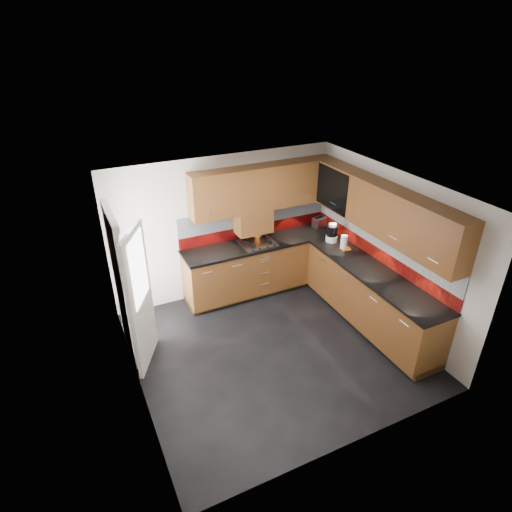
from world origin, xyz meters
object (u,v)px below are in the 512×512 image
toaster (320,222)px  utensil_pot (258,233)px  gas_hob (258,243)px  food_processor (332,233)px

toaster → utensil_pot: bearing=177.4°
toaster → gas_hob: bearing=-174.3°
utensil_pot → food_processor: 1.23m
food_processor → gas_hob: bearing=158.5°
utensil_pot → food_processor: (1.06, -0.64, 0.05)m
utensil_pot → food_processor: utensil_pot is taller
utensil_pot → food_processor: bearing=-31.2°
food_processor → toaster: bearing=76.0°
toaster → food_processor: food_processor is taller
gas_hob → toaster: 1.31m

